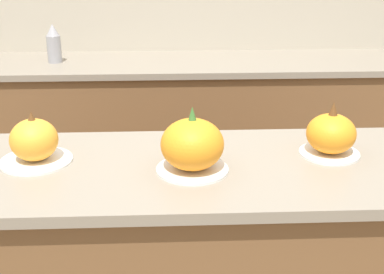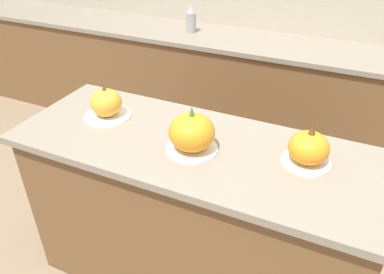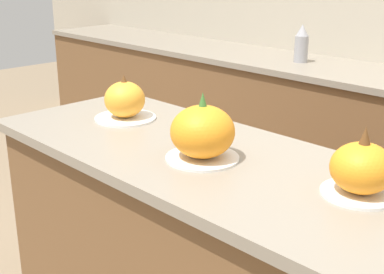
# 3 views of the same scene
# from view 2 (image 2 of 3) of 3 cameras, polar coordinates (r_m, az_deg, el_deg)

# --- Properties ---
(kitchen_island) EXTENTS (1.65, 0.64, 0.90)m
(kitchen_island) POSITION_cam_2_polar(r_m,az_deg,el_deg) (1.93, 0.09, -12.21)
(kitchen_island) COLOR brown
(kitchen_island) RESTS_ON ground_plane
(back_counter) EXTENTS (6.00, 0.60, 0.90)m
(back_counter) POSITION_cam_2_polar(r_m,az_deg,el_deg) (3.12, 11.74, 5.91)
(back_counter) COLOR brown
(back_counter) RESTS_ON ground_plane
(pumpkin_cake_left) EXTENTS (0.23, 0.23, 0.17)m
(pumpkin_cake_left) POSITION_cam_2_polar(r_m,az_deg,el_deg) (1.88, -12.93, 4.92)
(pumpkin_cake_left) COLOR white
(pumpkin_cake_left) RESTS_ON kitchen_island
(pumpkin_cake_center) EXTENTS (0.23, 0.23, 0.21)m
(pumpkin_cake_center) POSITION_cam_2_polar(r_m,az_deg,el_deg) (1.57, -0.04, 0.59)
(pumpkin_cake_center) COLOR white
(pumpkin_cake_center) RESTS_ON kitchen_island
(pumpkin_cake_right) EXTENTS (0.20, 0.20, 0.18)m
(pumpkin_cake_right) POSITION_cam_2_polar(r_m,az_deg,el_deg) (1.57, 17.33, -1.70)
(pumpkin_cake_right) COLOR white
(pumpkin_cake_right) RESTS_ON kitchen_island
(bottle_tall) EXTENTS (0.08, 0.08, 0.22)m
(bottle_tall) POSITION_cam_2_polar(r_m,az_deg,el_deg) (3.14, -0.13, 17.55)
(bottle_tall) COLOR #99999E
(bottle_tall) RESTS_ON back_counter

